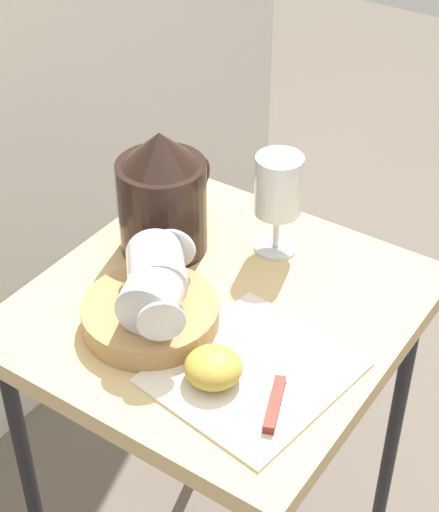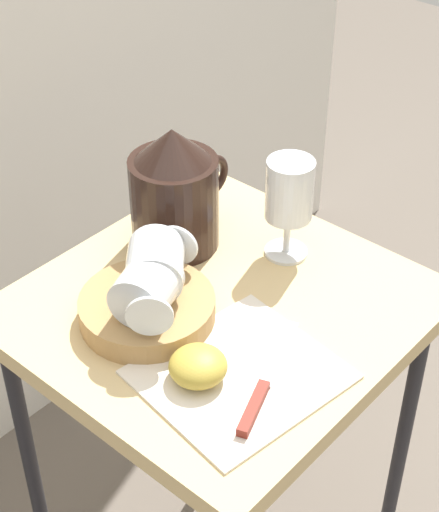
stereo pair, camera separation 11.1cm
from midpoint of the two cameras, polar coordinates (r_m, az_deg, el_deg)
name	(u,v)px [view 2 (the right image)]	position (r m, az deg, el deg)	size (l,w,h in m)	color
table	(220,344)	(1.21, 2.63, -6.13)	(0.51, 0.50, 0.74)	tan
linen_napkin	(239,374)	(1.05, 4.39, -8.16)	(0.23, 0.21, 0.00)	silver
basket_tray	(147,309)	(1.12, -2.12, -3.74)	(0.18, 0.18, 0.04)	#AD8451
pitcher	(175,199)	(1.22, -0.46, 3.80)	(0.18, 0.13, 0.19)	black
wine_glass_upright	(288,195)	(1.20, 7.34, 4.05)	(0.07, 0.07, 0.16)	silver
wine_glass_tipped_near	(148,287)	(1.07, -1.92, -2.21)	(0.16, 0.11, 0.08)	silver
wine_glass_tipped_far	(155,267)	(1.10, -1.56, -0.88)	(0.15, 0.15, 0.08)	silver
apple_half_left	(198,366)	(1.03, 1.63, -7.61)	(0.07, 0.07, 0.04)	#B29938
knife	(261,391)	(1.03, 5.99, -9.25)	(0.20, 0.09, 0.01)	silver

